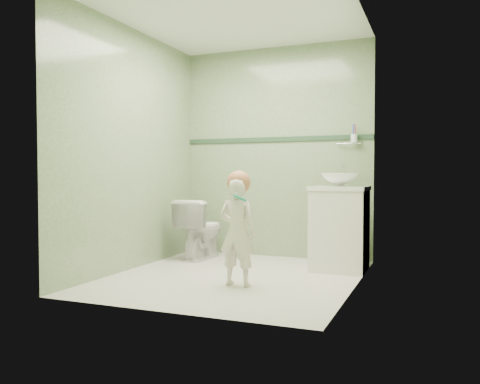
% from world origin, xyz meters
% --- Properties ---
extents(ground, '(2.50, 2.50, 0.00)m').
position_xyz_m(ground, '(0.00, 0.00, 0.00)').
color(ground, beige).
rests_on(ground, ground).
extents(room_shell, '(2.50, 2.54, 2.40)m').
position_xyz_m(room_shell, '(0.00, 0.00, 1.20)').
color(room_shell, gray).
rests_on(room_shell, ground).
extents(trim_stripe, '(2.20, 0.02, 0.05)m').
position_xyz_m(trim_stripe, '(0.00, 1.24, 1.35)').
color(trim_stripe, '#28452F').
rests_on(trim_stripe, room_shell).
extents(vanity, '(0.52, 0.50, 0.80)m').
position_xyz_m(vanity, '(0.84, 0.70, 0.40)').
color(vanity, silver).
rests_on(vanity, ground).
extents(counter, '(0.54, 0.52, 0.04)m').
position_xyz_m(counter, '(0.84, 0.70, 0.81)').
color(counter, white).
rests_on(counter, vanity).
extents(basin, '(0.37, 0.37, 0.13)m').
position_xyz_m(basin, '(0.84, 0.70, 0.89)').
color(basin, white).
rests_on(basin, counter).
extents(faucet, '(0.03, 0.13, 0.18)m').
position_xyz_m(faucet, '(0.84, 0.89, 0.97)').
color(faucet, silver).
rests_on(faucet, counter).
extents(cup_holder, '(0.26, 0.07, 0.21)m').
position_xyz_m(cup_holder, '(0.89, 1.18, 1.33)').
color(cup_holder, silver).
rests_on(cup_holder, room_shell).
extents(toilet, '(0.40, 0.67, 0.67)m').
position_xyz_m(toilet, '(-0.74, 0.80, 0.34)').
color(toilet, white).
rests_on(toilet, ground).
extents(toddler, '(0.34, 0.23, 0.91)m').
position_xyz_m(toddler, '(0.16, -0.31, 0.46)').
color(toddler, '#F0E2D0').
rests_on(toddler, ground).
extents(hair_cap, '(0.20, 0.20, 0.20)m').
position_xyz_m(hair_cap, '(0.16, -0.29, 0.88)').
color(hair_cap, '#BB714B').
rests_on(hair_cap, toddler).
extents(teal_toothbrush, '(0.11, 0.13, 0.08)m').
position_xyz_m(teal_toothbrush, '(0.23, -0.44, 0.76)').
color(teal_toothbrush, '#0A9472').
rests_on(teal_toothbrush, toddler).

